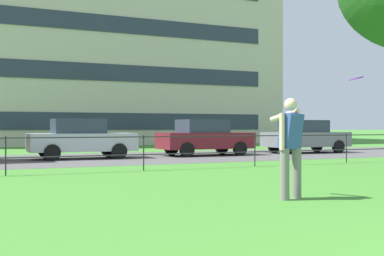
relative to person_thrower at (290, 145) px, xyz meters
The scene contains 8 objects.
street_strip 12.23m from the person_thrower, 91.87° to the left, with size 80.00×7.79×0.01m, color #565454.
park_fence 6.40m from the person_thrower, 93.57° to the left, with size 36.63×0.04×1.00m.
person_thrower is the anchor object (origin of this frame).
frisbee 2.01m from the person_thrower, ahead, with size 0.34×0.35×0.09m.
car_silver_right 12.40m from the person_thrower, 93.88° to the left, with size 4.04×1.88×1.54m.
car_maroon_center 13.13m from the person_thrower, 70.19° to the left, with size 4.01×1.84×1.54m.
car_grey_left 15.66m from the person_thrower, 51.72° to the left, with size 4.03×1.88×1.54m.
apartment_building_background 34.19m from the person_thrower, 84.20° to the left, with size 28.21×15.96×19.41m.
Camera 1 is at (-4.74, -1.37, 1.24)m, focal length 47.52 mm.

